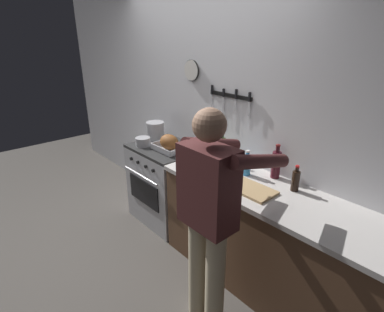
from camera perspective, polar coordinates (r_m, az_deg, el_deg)
ground_plane at (r=3.23m, az=-16.82°, el=-18.76°), size 8.00×8.00×0.00m
wall_back at (r=3.31m, az=2.20°, el=8.70°), size 6.00×0.13×2.60m
counter_block at (r=2.71m, az=14.41°, el=-15.21°), size 2.03×0.65×0.90m
stove at (r=3.55m, az=-4.72°, el=-5.11°), size 0.76×0.67×0.90m
person_cook at (r=2.08m, az=3.34°, el=-10.30°), size 0.51×0.63×1.66m
roasting_pan at (r=3.24m, az=-4.26°, el=2.35°), size 0.35×0.26×0.17m
stock_pot at (r=3.60m, az=-6.87°, el=4.72°), size 0.21×0.21×0.20m
saucepan at (r=3.42m, az=-9.15°, el=2.67°), size 0.16×0.16×0.09m
cutting_board at (r=2.47m, az=11.08°, el=-6.19°), size 0.36×0.24×0.02m
bottle_olive_oil at (r=2.94m, az=5.59°, el=1.29°), size 0.07×0.07×0.30m
bottle_wine_red at (r=2.69m, az=15.42°, el=-1.44°), size 0.08×0.08×0.30m
bottle_dish_soap at (r=2.70m, az=10.20°, el=-1.62°), size 0.07×0.07×0.23m
bottle_soy_sauce at (r=2.53m, az=18.76°, el=-4.31°), size 0.06×0.06×0.21m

